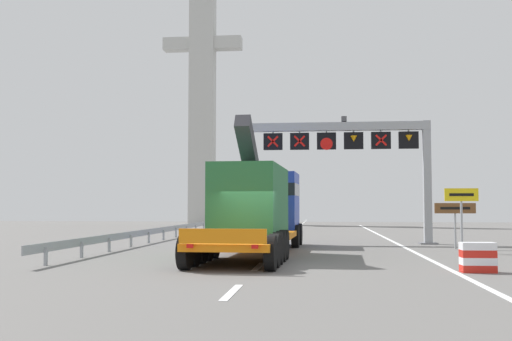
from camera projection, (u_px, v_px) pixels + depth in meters
The scene contains 10 objects.
ground at pixel (254, 266), 19.83m from camera, with size 112.00×112.00×0.00m, color slate.
lane_markings at pixel (296, 230), 49.09m from camera, with size 0.20×73.59×0.01m.
edge_line_right at pixel (399, 244), 31.08m from camera, with size 0.20×63.00×0.01m, color silver.
overhead_lane_gantry at pixel (362, 146), 32.10m from camera, with size 9.73×0.90×6.80m.
heavy_haul_truck_orange at pixel (260, 206), 25.96m from camera, with size 3.46×14.14×5.30m.
exit_sign_yellow at pixel (461, 204), 25.70m from camera, with size 1.41×0.15×2.75m.
tourist_info_sign_brown at pixel (455, 213), 27.89m from camera, with size 1.86×0.15×2.13m.
crash_barrier_striped at pixel (478, 257), 18.05m from camera, with size 1.02×0.54×0.90m.
guardrail_left at pixel (163, 230), 35.22m from camera, with size 0.13×33.41×0.76m.
bridge_pylon_distant at pixel (203, 75), 68.59m from camera, with size 9.00×2.00×33.11m.
Camera 1 is at (2.20, -19.86, 2.00)m, focal length 42.18 mm.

